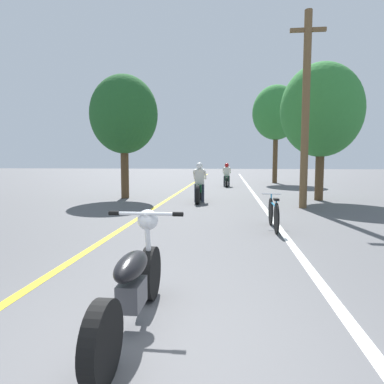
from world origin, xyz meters
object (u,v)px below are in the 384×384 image
at_px(motorcycle_foreground, 134,282).
at_px(bicycle_parked, 273,213).
at_px(roadside_tree_left, 124,115).
at_px(roadside_tree_right_far, 276,113).
at_px(utility_pole, 306,109).
at_px(roadside_tree_right_near, 322,111).
at_px(motorcycle_rider_lead, 199,187).
at_px(motorcycle_rider_far, 227,178).

height_order(motorcycle_foreground, bicycle_parked, motorcycle_foreground).
bearing_deg(roadside_tree_left, motorcycle_foreground, -72.43).
xyz_separation_m(roadside_tree_left, bicycle_parked, (5.23, -5.83, -3.01)).
height_order(roadside_tree_right_far, roadside_tree_left, roadside_tree_right_far).
distance_m(utility_pole, motorcycle_foreground, 9.39).
relative_size(roadside_tree_right_near, bicycle_parked, 3.14).
relative_size(roadside_tree_left, motorcycle_rider_lead, 2.32).
xyz_separation_m(roadside_tree_left, motorcycle_foreground, (3.36, -10.61, -2.93)).
relative_size(roadside_tree_right_far, motorcycle_rider_lead, 3.07).
bearing_deg(motorcycle_rider_far, bicycle_parked, -84.87).
bearing_deg(roadside_tree_left, motorcycle_rider_far, 58.63).
relative_size(roadside_tree_right_near, roadside_tree_left, 1.05).
distance_m(roadside_tree_right_near, motorcycle_foreground, 11.90).
height_order(roadside_tree_left, motorcycle_rider_lead, roadside_tree_left).
height_order(roadside_tree_left, motorcycle_rider_far, roadside_tree_left).
height_order(utility_pole, bicycle_parked, utility_pole).
xyz_separation_m(motorcycle_foreground, motorcycle_rider_far, (0.74, 17.33, 0.10)).
height_order(roadside_tree_right_near, motorcycle_rider_lead, roadside_tree_right_near).
distance_m(motorcycle_rider_lead, bicycle_parked, 5.30).
distance_m(utility_pole, motorcycle_rider_lead, 4.54).
bearing_deg(roadside_tree_right_far, bicycle_parked, -97.52).
bearing_deg(motorcycle_foreground, roadside_tree_right_near, 67.86).
xyz_separation_m(utility_pole, roadside_tree_left, (-6.62, 2.24, 0.18)).
bearing_deg(motorcycle_foreground, roadside_tree_right_far, 79.16).
bearing_deg(bicycle_parked, utility_pole, 68.76).
bearing_deg(motorcycle_rider_lead, roadside_tree_right_near, 12.65).
relative_size(motorcycle_rider_lead, motorcycle_rider_far, 1.09).
relative_size(utility_pole, motorcycle_foreground, 3.01).
bearing_deg(motorcycle_rider_far, motorcycle_foreground, -92.44).
bearing_deg(roadside_tree_left, roadside_tree_right_far, 54.25).
height_order(utility_pole, motorcycle_rider_lead, utility_pole).
distance_m(roadside_tree_right_near, motorcycle_rider_lead, 5.48).
distance_m(utility_pole, roadside_tree_right_far, 12.55).
xyz_separation_m(roadside_tree_right_near, motorcycle_foreground, (-4.34, -10.67, -3.00)).
xyz_separation_m(roadside_tree_right_far, motorcycle_rider_far, (-3.24, -3.47, -4.18)).
distance_m(roadside_tree_right_near, bicycle_parked, 7.09).
height_order(roadside_tree_right_far, motorcycle_rider_lead, roadside_tree_right_far).
bearing_deg(motorcycle_foreground, roadside_tree_left, 107.57).
relative_size(utility_pole, roadside_tree_right_far, 0.94).
height_order(roadside_tree_left, motorcycle_foreground, roadside_tree_left).
distance_m(roadside_tree_left, motorcycle_rider_lead, 4.32).
distance_m(motorcycle_foreground, motorcycle_rider_far, 17.34).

